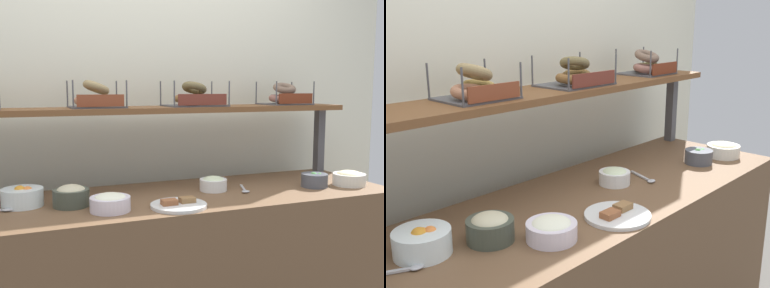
# 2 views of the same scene
# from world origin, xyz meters

# --- Properties ---
(back_wall) EXTENTS (3.58, 0.06, 2.40)m
(back_wall) POSITION_xyz_m (0.00, 0.55, 1.20)
(back_wall) COLOR silver
(back_wall) RESTS_ON ground_plane
(shelf_riser_right) EXTENTS (0.05, 0.05, 0.40)m
(shelf_riser_right) POSITION_xyz_m (1.13, 0.27, 1.05)
(shelf_riser_right) COLOR #4C4C51
(shelf_riser_right) RESTS_ON deli_counter
(upper_shelf) EXTENTS (2.34, 0.32, 0.03)m
(upper_shelf) POSITION_xyz_m (0.00, 0.27, 1.26)
(upper_shelf) COLOR brown
(upper_shelf) RESTS_ON shelf_riser_left
(bowl_cream_cheese) EXTENTS (0.18, 0.18, 0.08)m
(bowl_cream_cheese) POSITION_xyz_m (-0.30, -0.16, 0.89)
(bowl_cream_cheese) COLOR white
(bowl_cream_cheese) RESTS_ON deli_counter
(bowl_fruit_salad) EXTENTS (0.18, 0.18, 0.10)m
(bowl_fruit_salad) POSITION_xyz_m (-0.65, 0.06, 0.89)
(bowl_fruit_salad) COLOR white
(bowl_fruit_salad) RESTS_ON deli_counter
(bowl_scallion_spread) EXTENTS (0.14, 0.14, 0.08)m
(bowl_scallion_spread) POSITION_xyz_m (0.28, 0.03, 0.89)
(bowl_scallion_spread) COLOR white
(bowl_scallion_spread) RESTS_ON deli_counter
(bowl_veggie_mix) EXTENTS (0.14, 0.14, 0.08)m
(bowl_veggie_mix) POSITION_xyz_m (0.82, -0.10, 0.89)
(bowl_veggie_mix) COLOR #4B4F58
(bowl_veggie_mix) RESTS_ON deli_counter
(bowl_potato_salad) EXTENTS (0.18, 0.18, 0.08)m
(bowl_potato_salad) POSITION_xyz_m (1.03, -0.13, 0.89)
(bowl_potato_salad) COLOR silver
(bowl_potato_salad) RESTS_ON deli_counter
(bowl_tuna_salad) EXTENTS (0.16, 0.16, 0.10)m
(bowl_tuna_salad) POSITION_xyz_m (-0.45, -0.02, 0.90)
(bowl_tuna_salad) COLOR #444B3E
(bowl_tuna_salad) RESTS_ON deli_counter
(serving_plate_white) EXTENTS (0.26, 0.26, 0.04)m
(serving_plate_white) POSITION_xyz_m (-0.01, -0.21, 0.86)
(serving_plate_white) COLOR white
(serving_plate_white) RESTS_ON deli_counter
(serving_spoon_near_plate) EXTENTS (0.17, 0.09, 0.01)m
(serving_spoon_near_plate) POSITION_xyz_m (-0.75, 0.01, 0.86)
(serving_spoon_near_plate) COLOR #B7B7BC
(serving_spoon_near_plate) RESTS_ON deli_counter
(serving_spoon_by_edge) EXTENTS (0.08, 0.17, 0.01)m
(serving_spoon_by_edge) POSITION_xyz_m (0.42, -0.05, 0.86)
(serving_spoon_by_edge) COLOR #B7B7BC
(serving_spoon_by_edge) RESTS_ON deli_counter
(bagel_basket_everything) EXTENTS (0.27, 0.24, 0.15)m
(bagel_basket_everything) POSITION_xyz_m (-0.27, 0.28, 1.33)
(bagel_basket_everything) COLOR #4C4C51
(bagel_basket_everything) RESTS_ON upper_shelf
(bagel_basket_cinnamon_raisin) EXTENTS (0.33, 0.25, 0.14)m
(bagel_basket_cinnamon_raisin) POSITION_xyz_m (0.27, 0.26, 1.33)
(bagel_basket_cinnamon_raisin) COLOR #4C4C51
(bagel_basket_cinnamon_raisin) RESTS_ON upper_shelf
(bagel_basket_poppy) EXTENTS (0.28, 0.25, 0.14)m
(bagel_basket_poppy) POSITION_xyz_m (0.87, 0.28, 1.33)
(bagel_basket_poppy) COLOR #4C4C51
(bagel_basket_poppy) RESTS_ON upper_shelf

